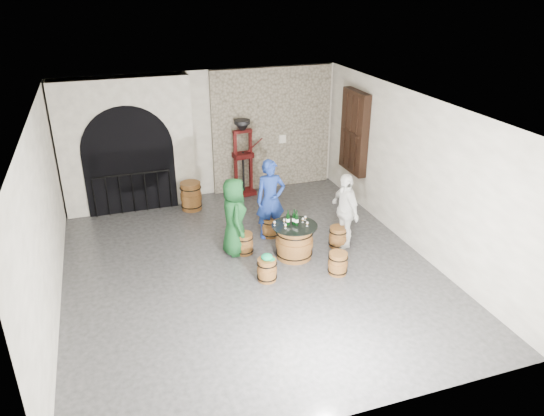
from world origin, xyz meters
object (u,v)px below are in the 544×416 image
object	(u,v)px
person_green	(234,217)
person_blue	(271,200)
barrel_table	(294,241)
wine_bottle_right	(294,218)
barrel_stool_left	(244,243)
wine_bottle_center	(297,219)
barrel_stool_right	(338,237)
barrel_stool_near_left	(267,270)
barrel_stool_far	(270,227)
wine_bottle_left	(288,219)
barrel_stool_near_right	(338,263)
person_white	(345,210)
side_barrel	(191,196)
corking_press	(243,152)

from	to	relation	value
person_green	person_blue	world-z (taller)	person_blue
barrel_table	wine_bottle_right	distance (m)	0.50
barrel_stool_left	wine_bottle_center	bearing A→B (deg)	-26.61
barrel_stool_right	barrel_stool_near_left	distance (m)	2.00
barrel_stool_far	person_blue	world-z (taller)	person_blue
barrel_table	wine_bottle_right	xyz separation A→B (m)	(0.00, 0.06, 0.49)
barrel_stool_near_left	wine_bottle_left	distance (m)	1.19
barrel_table	barrel_stool_near_right	world-z (taller)	barrel_table
barrel_stool_near_right	barrel_stool_near_left	world-z (taller)	same
person_white	wine_bottle_left	world-z (taller)	person_white
person_green	person_blue	bearing A→B (deg)	-59.12
barrel_stool_near_left	wine_bottle_left	world-z (taller)	wine_bottle_left
barrel_table	side_barrel	xyz separation A→B (m)	(-1.56, 3.01, -0.01)
barrel_stool_left	wine_bottle_center	size ratio (longest dim) A/B	1.37
barrel_stool_near_right	person_green	size ratio (longest dim) A/B	0.27
barrel_stool_near_left	side_barrel	xyz separation A→B (m)	(-0.75, 3.67, 0.13)
person_white	wine_bottle_right	world-z (taller)	person_white
barrel_stool_right	wine_bottle_right	distance (m)	1.21
barrel_stool_near_left	person_white	world-z (taller)	person_white
barrel_table	wine_bottle_center	world-z (taller)	wine_bottle_center
side_barrel	person_white	bearing A→B (deg)	-46.54
barrel_stool_left	person_green	bearing A→B (deg)	152.83
wine_bottle_right	barrel_stool_near_right	bearing A→B (deg)	-59.15
wine_bottle_left	wine_bottle_center	distance (m)	0.17
barrel_table	side_barrel	world-z (taller)	barrel_table
barrel_table	person_blue	size ratio (longest dim) A/B	0.52
barrel_stool_left	barrel_stool_far	xyz separation A→B (m)	(0.75, 0.55, 0.00)
barrel_stool_near_right	wine_bottle_right	xyz separation A→B (m)	(-0.56, 0.94, 0.63)
barrel_stool_left	barrel_stool_right	bearing A→B (deg)	-10.26
corking_press	wine_bottle_right	bearing A→B (deg)	-96.14
barrel_stool_near_right	barrel_stool_near_left	size ratio (longest dim) A/B	1.00
person_white	wine_bottle_right	bearing A→B (deg)	-90.59
barrel_stool_left	barrel_stool_near_right	distance (m)	2.01
barrel_table	barrel_stool_near_left	bearing A→B (deg)	-140.49
barrel_stool_near_left	wine_bottle_center	xyz separation A→B (m)	(0.84, 0.66, 0.63)
barrel_stool_near_left	wine_bottle_center	bearing A→B (deg)	38.07
barrel_stool_right	barrel_stool_near_right	size ratio (longest dim) A/B	1.00
person_blue	barrel_stool_left	bearing A→B (deg)	-142.21
barrel_stool_left	wine_bottle_right	distance (m)	1.20
barrel_stool_near_right	corking_press	world-z (taller)	corking_press
person_white	barrel_stool_far	bearing A→B (deg)	-128.06
barrel_stool_right	person_blue	bearing A→B (deg)	143.65
wine_bottle_center	corking_press	world-z (taller)	corking_press
barrel_stool_near_left	person_white	size ratio (longest dim) A/B	0.27
barrel_stool_far	wine_bottle_right	bearing A→B (deg)	-79.51
wine_bottle_right	wine_bottle_center	bearing A→B (deg)	-64.89
person_white	corking_press	xyz separation A→B (m)	(-1.24, 3.38, 0.35)
barrel_stool_far	person_blue	distance (m)	0.66
wine_bottle_center	barrel_stool_near_right	bearing A→B (deg)	-58.75
person_white	wine_bottle_center	xyz separation A→B (m)	(-1.13, -0.14, 0.04)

